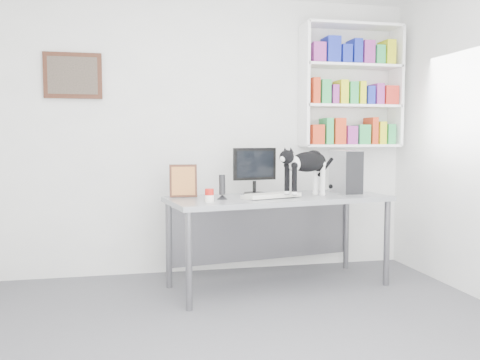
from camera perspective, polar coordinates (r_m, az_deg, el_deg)
The scene contains 11 objects.
room at distance 3.09m, azimuth 2.66°, elevation 5.21°, with size 4.01×4.01×2.70m.
bookshelf at distance 5.33m, azimuth 12.37°, elevation 10.26°, with size 1.03×0.28×1.24m, color white.
wall_art at distance 5.01m, azimuth -18.26°, elevation 11.07°, with size 0.52×0.04×0.42m, color #4A2417.
desk at distance 4.56m, azimuth 4.36°, elevation -6.91°, with size 1.95×0.76×0.81m, color gray.
monitor at distance 4.62m, azimuth 1.63°, elevation 1.05°, with size 0.41×0.20×0.43m, color black.
keyboard at distance 4.38m, azimuth 3.55°, elevation -1.75°, with size 0.50×0.19×0.04m, color silver.
pc_tower at distance 4.86m, azimuth 11.78°, elevation 0.92°, with size 0.18×0.40×0.40m, color #BBBBC0.
speaker at distance 4.26m, azimuth -2.02°, elevation -0.73°, with size 0.09×0.09×0.22m, color black.
leaning_print at distance 4.44m, azimuth -6.39°, elevation -0.03°, with size 0.24×0.10×0.30m, color #4A2417.
soup_can at distance 4.10m, azimuth -3.45°, elevation -1.73°, with size 0.07×0.07×0.11m, color red.
cat at distance 4.45m, azimuth 7.48°, elevation 0.73°, with size 0.67×0.18×0.41m, color black, non-canonical shape.
Camera 1 is at (-0.79, -2.98, 1.32)m, focal length 38.00 mm.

